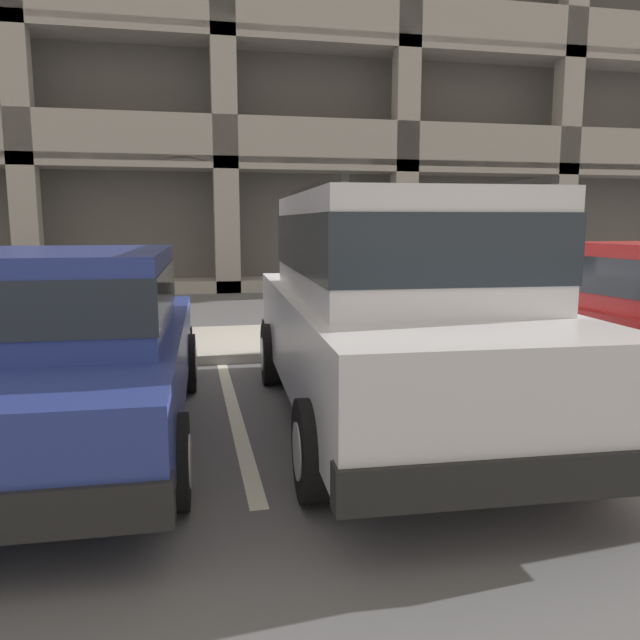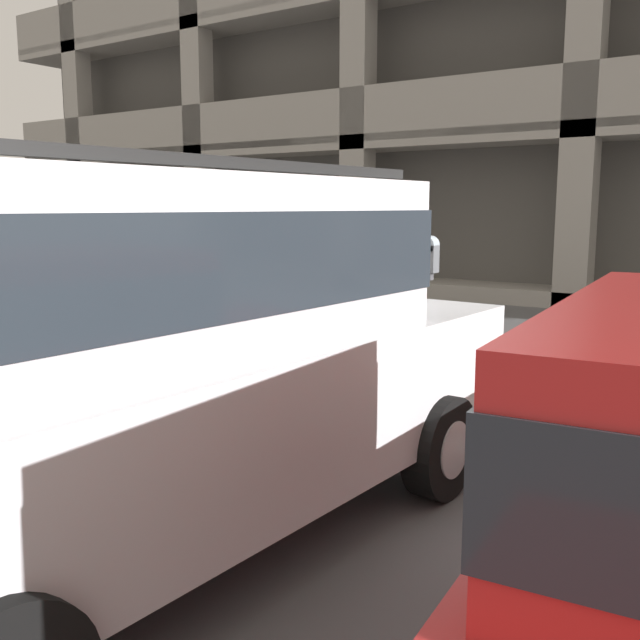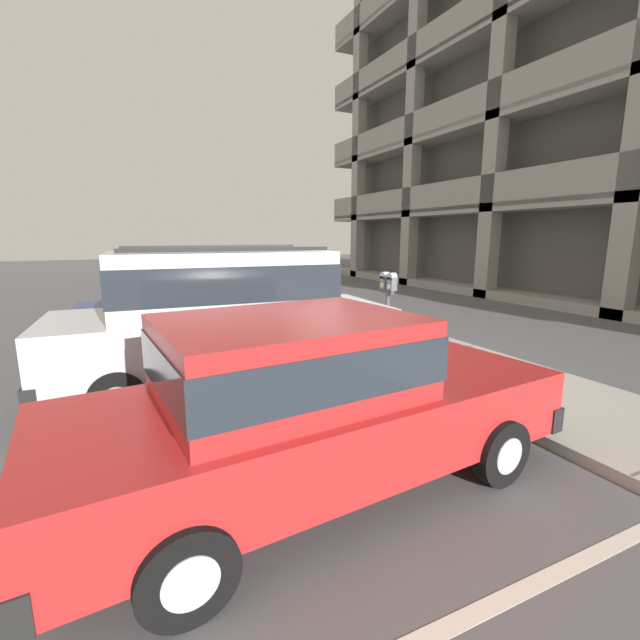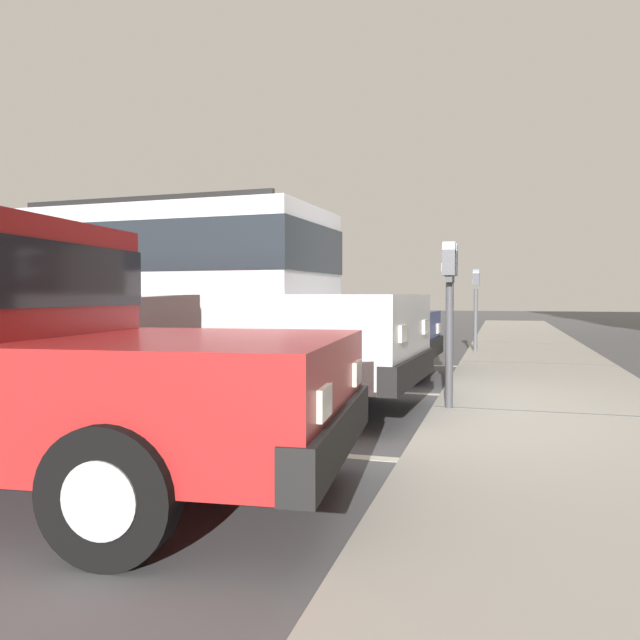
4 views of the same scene
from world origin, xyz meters
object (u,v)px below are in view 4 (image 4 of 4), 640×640
Objects in this scene: red_sedan at (271,316)px; parking_meter_far at (476,297)px; silver_suv at (185,299)px; parking_meter_near at (450,285)px.

parking_meter_far reaches higher than red_sedan.
silver_suv reaches higher than parking_meter_far.
parking_meter_far is (-5.82, 0.00, -0.13)m from parking_meter_near.
parking_meter_near is 5.83m from parking_meter_far.
silver_suv is at bearing -25.35° from parking_meter_far.
parking_meter_near is (0.15, 2.69, 0.13)m from silver_suv.
parking_meter_near is at bearing -0.02° from parking_meter_far.
silver_suv is 3.31× the size of parking_meter_far.
parking_meter_near is (2.75, 2.74, 0.40)m from red_sedan.
parking_meter_far is (-3.08, 2.74, 0.26)m from red_sedan.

